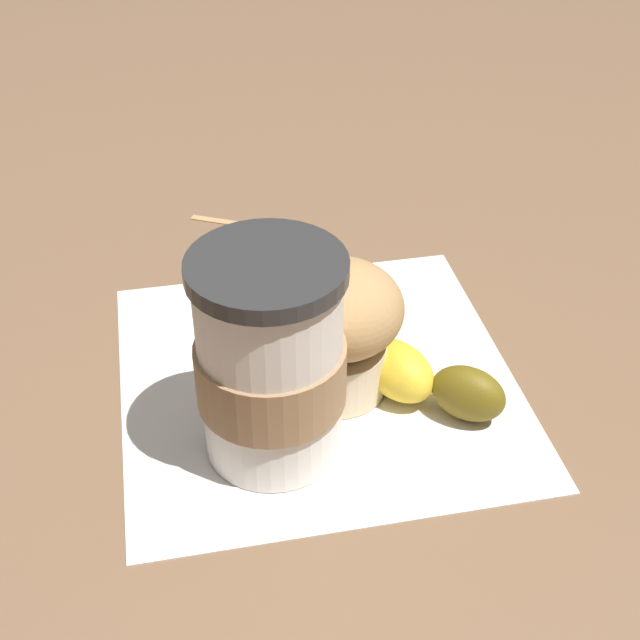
{
  "coord_description": "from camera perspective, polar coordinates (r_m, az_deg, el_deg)",
  "views": [
    {
      "loc": [
        -0.45,
        0.0,
        0.39
      ],
      "look_at": [
        0.0,
        0.0,
        0.05
      ],
      "focal_mm": 50.0,
      "sensor_mm": 36.0,
      "label": 1
    }
  ],
  "objects": [
    {
      "name": "wooden_stirrer",
      "position": [
        0.76,
        -4.24,
        6.05
      ],
      "size": [
        0.04,
        0.11,
        0.0
      ],
      "primitive_type": "cube",
      "rotation": [
        0.0,
        0.0,
        1.29
      ],
      "color": "tan",
      "rests_on": "ground_plane"
    },
    {
      "name": "paper_napkin",
      "position": [
        0.6,
        0.0,
        -3.77
      ],
      "size": [
        0.31,
        0.31,
        0.0
      ],
      "primitive_type": "cube",
      "rotation": [
        0.0,
        0.0,
        0.19
      ],
      "color": "white",
      "rests_on": "ground_plane"
    },
    {
      "name": "banana",
      "position": [
        0.6,
        4.08,
        -1.77
      ],
      "size": [
        0.16,
        0.13,
        0.04
      ],
      "color": "gold",
      "rests_on": "paper_napkin"
    },
    {
      "name": "ground_plane",
      "position": [
        0.6,
        0.0,
        -3.82
      ],
      "size": [
        3.0,
        3.0,
        0.0
      ],
      "primitive_type": "plane",
      "color": "brown"
    },
    {
      "name": "muffin",
      "position": [
        0.56,
        1.42,
        -0.29
      ],
      "size": [
        0.08,
        0.08,
        0.09
      ],
      "color": "beige",
      "rests_on": "paper_napkin"
    },
    {
      "name": "coffee_cup",
      "position": [
        0.51,
        -2.98,
        -2.66
      ],
      "size": [
        0.09,
        0.09,
        0.13
      ],
      "color": "silver",
      "rests_on": "paper_napkin"
    }
  ]
}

